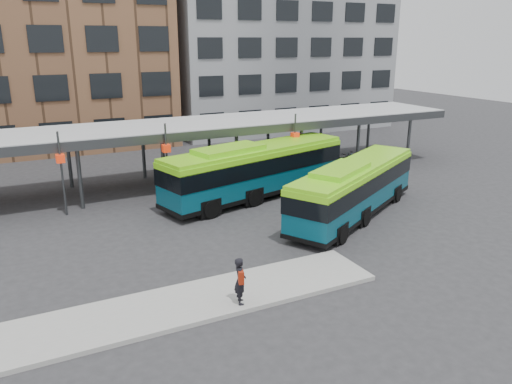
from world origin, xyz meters
TOP-DOWN VIEW (x-y plane):
  - ground at (0.00, 0.00)m, footprint 120.00×120.00m
  - boarding_island at (-5.50, -3.00)m, footprint 14.00×3.00m
  - canopy at (-0.06, 12.87)m, footprint 40.00×6.53m
  - building_brick at (-10.00, 32.00)m, footprint 26.00×14.00m
  - building_grey at (16.00, 32.00)m, footprint 24.00×14.00m
  - bus_front at (5.49, 2.34)m, footprint 11.45×7.93m
  - bus_rear at (2.11, 7.90)m, footprint 13.10×5.88m
  - pedestrian at (-4.42, -3.97)m, footprint 0.60×0.75m
  - bike_rack at (12.58, 12.05)m, footprint 4.82×1.47m

SIDE VIEW (x-z plane):
  - ground at x=0.00m, z-range 0.00..0.00m
  - boarding_island at x=-5.50m, z-range 0.00..0.18m
  - bike_rack at x=12.58m, z-range -0.03..0.99m
  - pedestrian at x=-4.42m, z-range 0.19..2.01m
  - bus_front at x=5.49m, z-range 0.07..3.30m
  - bus_rear at x=2.11m, z-range 0.07..3.61m
  - canopy at x=-0.06m, z-range 1.51..6.31m
  - building_grey at x=16.00m, z-range 0.00..20.00m
  - building_brick at x=-10.00m, z-range 0.00..22.00m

